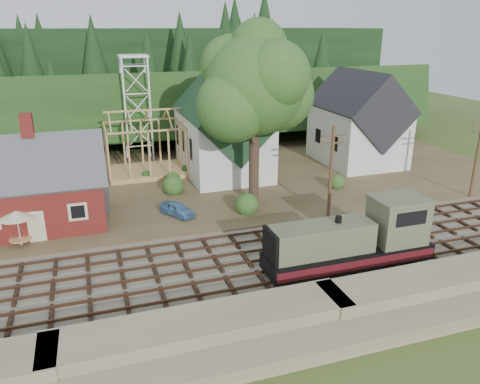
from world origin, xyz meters
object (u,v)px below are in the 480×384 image
object	(u,v)px
locomotive	(355,241)
patio_set	(16,216)
car_blue	(177,209)
car_red	(355,159)

from	to	relation	value
locomotive	patio_set	xyz separation A→B (m)	(-21.66, 10.23, 0.56)
car_blue	patio_set	world-z (taller)	patio_set
car_red	patio_set	bearing A→B (deg)	142.65
car_blue	car_red	world-z (taller)	car_blue
locomotive	car_red	bearing A→B (deg)	58.55
locomotive	patio_set	size ratio (longest dim) A/B	4.22
locomotive	car_blue	bearing A→B (deg)	128.20
car_blue	patio_set	distance (m)	12.31
patio_set	car_red	bearing A→B (deg)	17.92
car_red	patio_set	distance (m)	36.61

